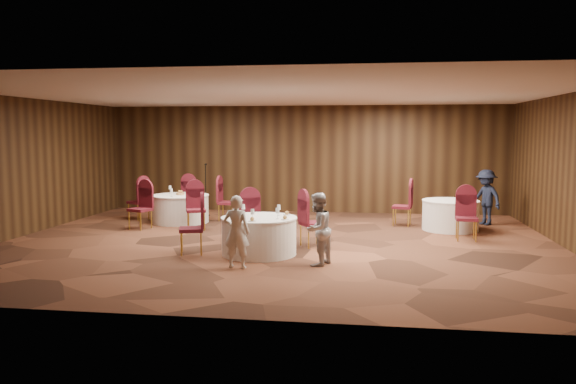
# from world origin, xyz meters

# --- Properties ---
(ground) EXTENTS (12.00, 12.00, 0.00)m
(ground) POSITION_xyz_m (0.00, 0.00, 0.00)
(ground) COLOR black
(ground) RESTS_ON ground
(room_shell) EXTENTS (12.00, 12.00, 12.00)m
(room_shell) POSITION_xyz_m (0.00, 0.00, 1.96)
(room_shell) COLOR silver
(room_shell) RESTS_ON ground
(table_main) EXTENTS (1.49, 1.49, 0.74)m
(table_main) POSITION_xyz_m (-0.18, -1.15, 0.38)
(table_main) COLOR silver
(table_main) RESTS_ON ground
(table_left) EXTENTS (1.51, 1.51, 0.74)m
(table_left) POSITION_xyz_m (-3.03, 2.45, 0.38)
(table_left) COLOR silver
(table_left) RESTS_ON ground
(table_right) EXTENTS (1.37, 1.37, 0.74)m
(table_right) POSITION_xyz_m (3.94, 2.26, 0.38)
(table_right) COLOR silver
(table_right) RESTS_ON ground
(chairs_main) EXTENTS (2.99, 2.04, 1.00)m
(chairs_main) POSITION_xyz_m (-0.47, -0.48, 0.50)
(chairs_main) COLOR #390B17
(chairs_main) RESTS_ON ground
(chairs_left) EXTENTS (3.08, 3.14, 1.00)m
(chairs_left) POSITION_xyz_m (-3.06, 2.45, 0.50)
(chairs_left) COLOR #390B17
(chairs_left) RESTS_ON ground
(chairs_right) EXTENTS (1.89, 2.41, 1.00)m
(chairs_right) POSITION_xyz_m (3.45, 1.85, 0.50)
(chairs_right) COLOR #390B17
(chairs_right) RESTS_ON ground
(tabletop_main) EXTENTS (1.10, 1.05, 0.22)m
(tabletop_main) POSITION_xyz_m (-0.04, -1.26, 0.84)
(tabletop_main) COLOR silver
(tabletop_main) RESTS_ON table_main
(tabletop_left) EXTENTS (0.85, 0.86, 0.22)m
(tabletop_left) POSITION_xyz_m (-3.04, 2.45, 0.82)
(tabletop_left) COLOR silver
(tabletop_left) RESTS_ON table_left
(tabletop_right) EXTENTS (0.08, 0.08, 0.22)m
(tabletop_right) POSITION_xyz_m (4.11, 2.01, 0.90)
(tabletop_right) COLOR silver
(tabletop_right) RESTS_ON table_right
(mic_stand) EXTENTS (0.24, 0.24, 1.51)m
(mic_stand) POSITION_xyz_m (-2.71, 3.76, 0.43)
(mic_stand) COLOR black
(mic_stand) RESTS_ON ground
(woman_a) EXTENTS (0.49, 0.34, 1.30)m
(woman_a) POSITION_xyz_m (-0.35, -2.31, 0.65)
(woman_a) COLOR silver
(woman_a) RESTS_ON ground
(woman_b) EXTENTS (0.71, 0.79, 1.32)m
(woman_b) POSITION_xyz_m (1.04, -1.90, 0.66)
(woman_b) COLOR #B5B5BA
(woman_b) RESTS_ON ground
(man_c) EXTENTS (0.98, 1.07, 1.44)m
(man_c) POSITION_xyz_m (4.96, 3.21, 0.72)
(man_c) COLOR black
(man_c) RESTS_ON ground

